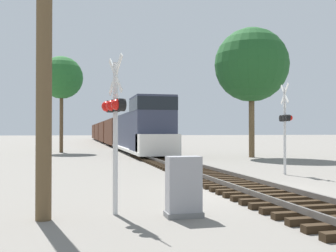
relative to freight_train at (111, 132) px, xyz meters
name	(u,v)px	position (x,y,z in m)	size (l,w,h in m)	color
ground_plane	(251,192)	(0.00, -50.74, -1.92)	(400.00, 400.00, 0.00)	slate
rail_track_bed	(251,188)	(0.00, -50.74, -1.79)	(2.60, 160.00, 0.31)	black
freight_train	(111,132)	(0.00, 0.00, 0.00)	(2.94, 76.64, 4.59)	#33384C
crossing_signal_near	(114,114)	(-4.71, -53.24, 0.47)	(0.52, 1.01, 3.80)	silver
crossing_signal_far	(285,121)	(3.80, -46.36, 0.54)	(0.45, 1.01, 4.18)	silver
relay_cabinet	(184,187)	(-3.16, -53.86, -1.23)	(0.86, 0.50, 1.40)	slate
utility_pole	(44,1)	(-6.30, -53.47, 2.99)	(1.80, 0.35, 9.64)	brown
tree_far_right	(251,65)	(7.63, -34.78, 5.19)	(5.69, 5.69, 9.98)	brown
tree_mid_background	(62,78)	(-6.87, -24.19, 5.15)	(4.02, 4.02, 9.13)	brown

